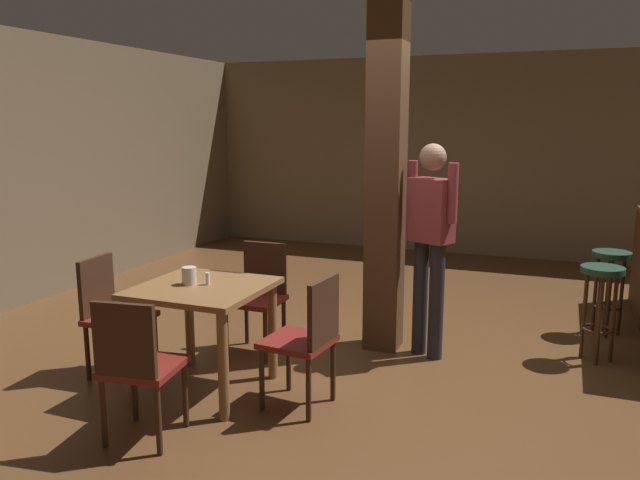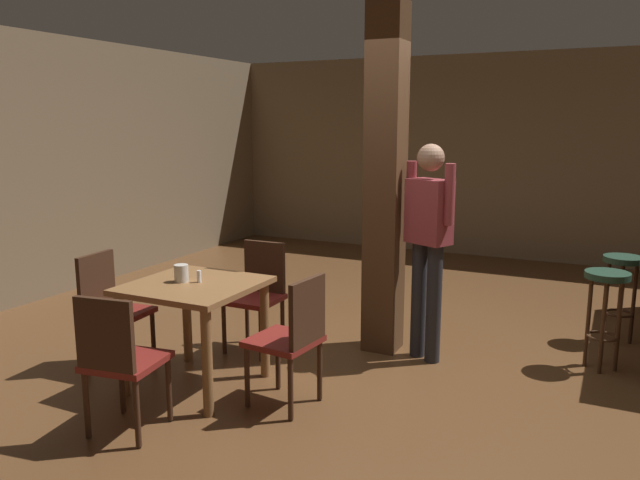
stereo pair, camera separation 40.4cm
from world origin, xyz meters
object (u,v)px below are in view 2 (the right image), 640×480
Objects in this scene: chair_west at (110,305)px; napkin_cup at (181,273)px; salt_shaker at (199,276)px; standing_person at (428,237)px; bar_stool_mid at (622,279)px; chair_south at (119,357)px; chair_north at (258,290)px; dining_table at (195,303)px; chair_east at (293,335)px; bar_stool_near at (606,298)px.

napkin_cup is (0.69, 0.01, 0.32)m from chair_west.
salt_shaker is 1.78m from standing_person.
napkin_cup reaches higher than bar_stool_mid.
bar_stool_mid is at bearing 49.54° from chair_south.
chair_north is at bearing -151.04° from bar_stool_mid.
dining_table is 0.96× the size of chair_south.
chair_east is at bearing -46.96° from chair_north.
bar_stool_mid is at bearing 40.64° from dining_table.
bar_stool_mid is at bearing 28.96° from chair_north.
bar_stool_near is at bearing 43.28° from chair_south.
chair_west is 1.58m from chair_east.
bar_stool_mid is at bearing 40.54° from salt_shaker.
napkin_cup is at bearing -179.46° from chair_east.
standing_person is at bearing -163.02° from bar_stool_near.
salt_shaker is 0.11× the size of bar_stool_mid.
dining_table is 0.96× the size of chair_north.
chair_west is 1.14m from chair_south.
bar_stool_mid is (2.70, 2.31, -0.25)m from salt_shaker.
bar_stool_mid is (1.39, 1.11, -0.44)m from standing_person.
dining_table is 3.08m from bar_stool_near.
salt_shaker is (0.81, 0.05, 0.30)m from chair_west.
salt_shaker is at bearing -139.46° from bar_stool_mid.
bar_stool_near reaches higher than dining_table.
napkin_cup reaches higher than salt_shaker.
chair_north is at bearing 89.37° from dining_table.
bar_stool_near reaches higher than bar_stool_mid.
standing_person is (2.12, 1.25, 0.50)m from chair_west.
standing_person is at bearing 40.88° from napkin_cup.
chair_north is at bearing 91.26° from chair_south.
chair_south is (0.04, -1.64, 0.00)m from chair_north.
salt_shaker is at bearing 91.39° from chair_south.
napkin_cup is at bearing -173.33° from dining_table.
bar_stool_mid is (2.68, 3.14, 0.05)m from chair_south.
bar_stool_mid is (0.11, 0.72, -0.01)m from bar_stool_near.
dining_table is 0.80m from chair_east.
chair_south is 2.45m from standing_person.
chair_south is 3.53m from bar_stool_near.
bar_stool_near is (2.57, 2.42, 0.06)m from chair_south.
chair_south reaches higher than bar_stool_near.
chair_north reaches higher than napkin_cup.
chair_north is at bearing -163.54° from standing_person.
salt_shaker is 3.05m from bar_stool_near.
bar_stool_mid is (3.51, 2.36, 0.05)m from chair_west.
chair_east is (1.58, 0.02, 0.00)m from chair_west.
standing_person reaches higher than chair_south.
chair_west is 7.19× the size of napkin_cup.
bar_stool_near is 1.01× the size of bar_stool_mid.
chair_east is at bearing 0.62° from chair_west.
salt_shaker is (-0.77, 0.03, 0.30)m from chair_east.
napkin_cup is 0.13m from salt_shaker.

